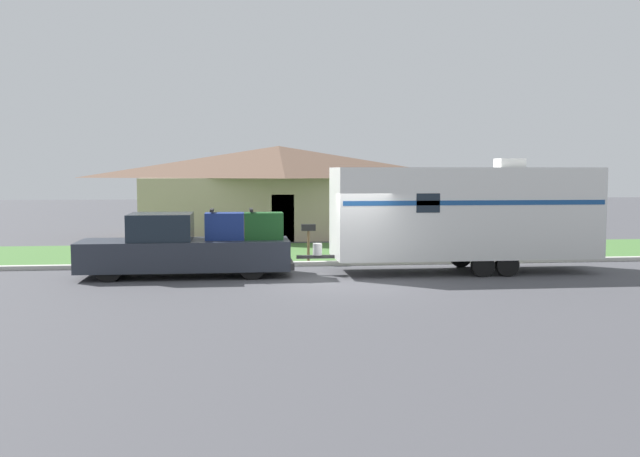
# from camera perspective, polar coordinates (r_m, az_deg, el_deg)

# --- Properties ---
(ground_plane) EXTENTS (120.00, 120.00, 0.00)m
(ground_plane) POSITION_cam_1_polar(r_m,az_deg,el_deg) (20.14, 2.56, -4.36)
(ground_plane) COLOR #47474C
(curb_strip) EXTENTS (80.00, 0.30, 0.14)m
(curb_strip) POSITION_cam_1_polar(r_m,az_deg,el_deg) (23.80, 1.13, -2.79)
(curb_strip) COLOR beige
(curb_strip) RESTS_ON ground_plane
(lawn_strip) EXTENTS (80.00, 7.00, 0.03)m
(lawn_strip) POSITION_cam_1_polar(r_m,az_deg,el_deg) (27.40, 0.12, -1.92)
(lawn_strip) COLOR #477538
(lawn_strip) RESTS_ON ground_plane
(house_across_street) EXTENTS (13.59, 6.87, 4.34)m
(house_across_street) POSITION_cam_1_polar(r_m,az_deg,el_deg) (34.62, -3.32, 3.15)
(house_across_street) COLOR tan
(house_across_street) RESTS_ON ground_plane
(pickup_truck) EXTENTS (6.29, 1.93, 2.02)m
(pickup_truck) POSITION_cam_1_polar(r_m,az_deg,el_deg) (21.59, -10.58, -1.50)
(pickup_truck) COLOR black
(pickup_truck) RESTS_ON ground_plane
(travel_trailer) EXTENTS (9.25, 2.44, 3.53)m
(travel_trailer) POSITION_cam_1_polar(r_m,az_deg,el_deg) (22.55, 11.42, 1.27)
(travel_trailer) COLOR black
(travel_trailer) RESTS_ON ground_plane
(mailbox) EXTENTS (0.48, 0.20, 1.34)m
(mailbox) POSITION_cam_1_polar(r_m,az_deg,el_deg) (24.20, -0.94, -0.39)
(mailbox) COLOR brown
(mailbox) RESTS_ON ground_plane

